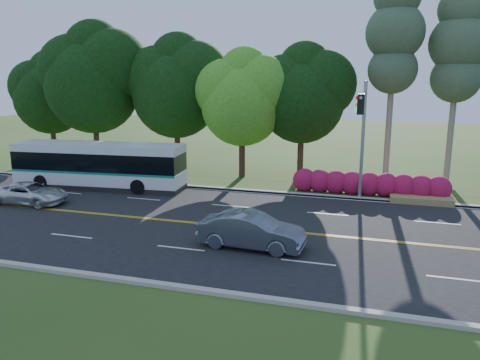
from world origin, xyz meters
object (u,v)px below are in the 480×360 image
(traffic_signal, at_px, (362,125))
(transit_bus, at_px, (99,166))
(sedan, at_px, (251,231))
(suv, at_px, (30,193))

(traffic_signal, height_order, transit_bus, traffic_signal)
(sedan, bearing_deg, suv, 79.83)
(traffic_signal, distance_m, transit_bus, 16.95)
(transit_bus, bearing_deg, traffic_signal, -4.44)
(traffic_signal, relative_size, transit_bus, 0.61)
(traffic_signal, bearing_deg, transit_bus, -179.70)
(sedan, relative_size, suv, 1.05)
(traffic_signal, height_order, sedan, traffic_signal)
(suv, bearing_deg, traffic_signal, -77.10)
(transit_bus, distance_m, sedan, 14.82)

